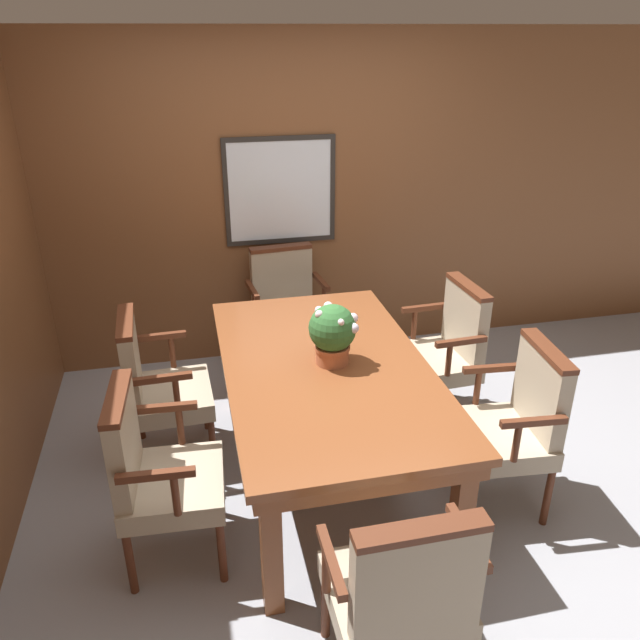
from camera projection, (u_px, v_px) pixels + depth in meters
ground_plane at (343, 486)px, 3.63m from camera, size 14.00×14.00×0.00m
wall_back at (285, 203)px, 4.70m from camera, size 7.20×0.08×2.45m
dining_table at (326, 379)px, 3.45m from camera, size 1.10×1.94×0.75m
chair_left_near at (156, 470)px, 2.96m from camera, size 0.51×0.58×0.95m
chair_right_near at (514, 420)px, 3.33m from camera, size 0.52×0.59×0.95m
chair_head_far at (286, 305)px, 4.72m from camera, size 0.59×0.53×0.95m
chair_head_near at (402, 591)px, 2.32m from camera, size 0.56×0.49×0.95m
chair_left_far at (156, 383)px, 3.68m from camera, size 0.50×0.58×0.95m
chair_right_far at (445, 347)px, 4.10m from camera, size 0.51×0.58×0.95m
potted_plant at (333, 332)px, 3.36m from camera, size 0.27×0.26×0.34m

